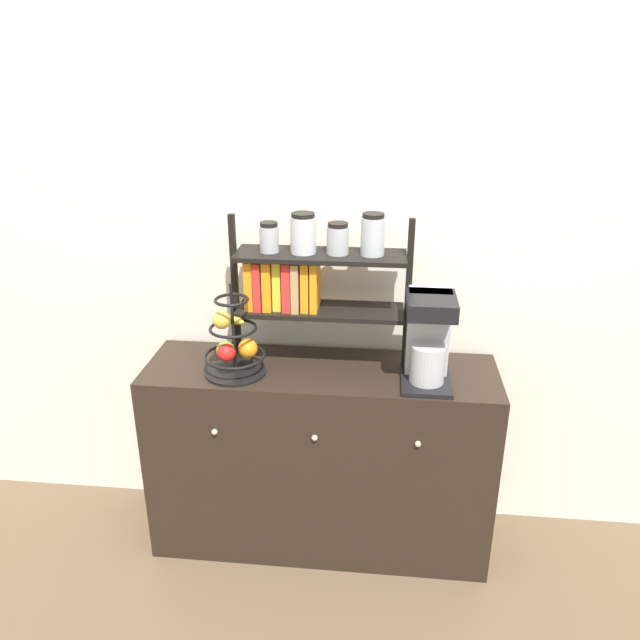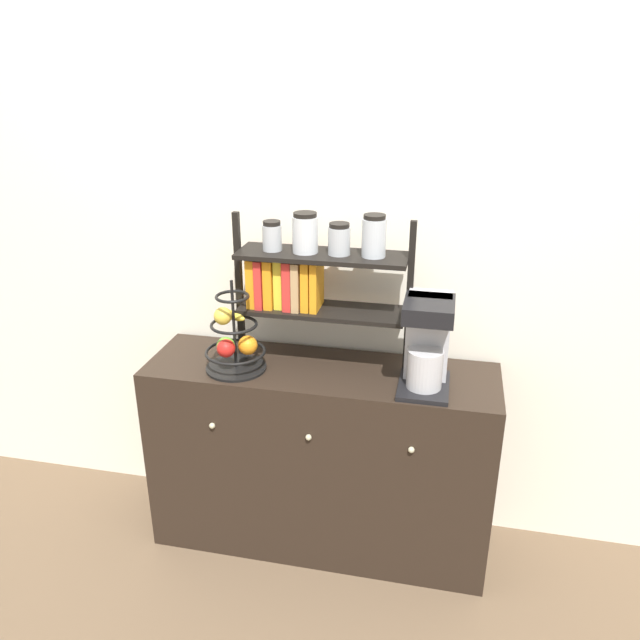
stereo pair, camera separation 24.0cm
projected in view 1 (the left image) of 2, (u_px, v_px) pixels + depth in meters
name	position (u px, v px, depth m)	size (l,w,h in m)	color
ground_plane	(315.00, 569.00, 2.61)	(12.00, 12.00, 0.00)	brown
wall_back	(327.00, 239.00, 2.54)	(7.00, 0.05, 2.60)	silver
sideboard	(320.00, 457.00, 2.65)	(1.41, 0.43, 0.84)	black
coffee_maker	(428.00, 337.00, 2.34)	(0.19, 0.26, 0.35)	black
fruit_stand	(233.00, 345.00, 2.40)	(0.24, 0.24, 0.37)	black
shelf_hutch	(305.00, 272.00, 2.40)	(0.70, 0.20, 0.62)	black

